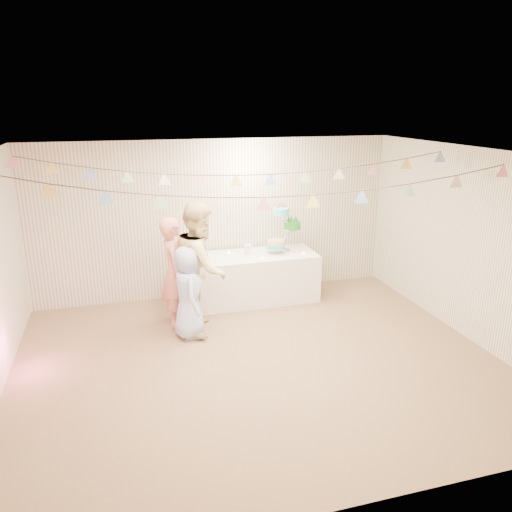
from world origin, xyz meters
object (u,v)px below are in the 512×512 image
object	(u,v)px
table	(252,277)
person_child	(188,292)
person_adult_a	(175,272)
cake_stand	(284,231)
person_adult_b	(201,267)

from	to	relation	value
table	person_child	size ratio (longest dim) A/B	1.59
person_adult_a	person_child	size ratio (longest dim) A/B	1.24
cake_stand	person_adult_a	size ratio (longest dim) A/B	0.47
cake_stand	person_adult_a	distance (m)	2.02
table	person_adult_a	size ratio (longest dim) A/B	1.29
cake_stand	person_adult_a	world-z (taller)	person_adult_a
person_adult_a	person_adult_b	xyz separation A→B (m)	(0.35, -0.25, 0.13)
cake_stand	person_adult_b	distance (m)	1.79
person_adult_a	cake_stand	bearing A→B (deg)	-66.03
cake_stand	person_child	world-z (taller)	cake_stand
table	cake_stand	xyz separation A→B (m)	(0.55, 0.05, 0.74)
person_adult_a	person_adult_b	distance (m)	0.44
table	cake_stand	size ratio (longest dim) A/B	2.74
cake_stand	person_adult_b	bearing A→B (deg)	-149.59
cake_stand	person_adult_b	xyz separation A→B (m)	(-1.53, -0.90, -0.19)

